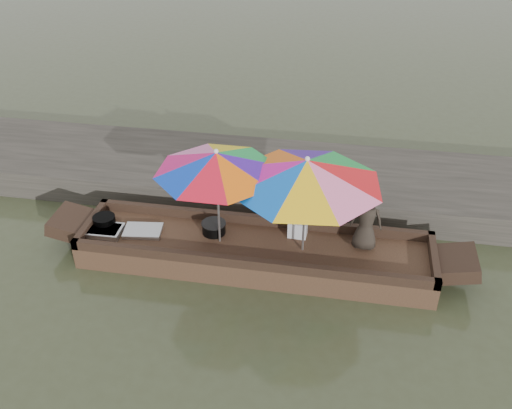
% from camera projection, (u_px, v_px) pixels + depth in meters
% --- Properties ---
extents(water, '(80.00, 80.00, 0.00)m').
position_uv_depth(water, '(255.00, 263.00, 8.72)').
color(water, '#3F482F').
rests_on(water, ground).
extents(dock, '(22.00, 2.20, 0.50)m').
position_uv_depth(dock, '(276.00, 178.00, 10.41)').
color(dock, '#2D2B26').
rests_on(dock, ground).
extents(boat_hull, '(5.29, 1.20, 0.35)m').
position_uv_depth(boat_hull, '(255.00, 254.00, 8.63)').
color(boat_hull, black).
rests_on(boat_hull, water).
extents(cooking_pot, '(0.35, 0.35, 0.18)m').
position_uv_depth(cooking_pot, '(104.00, 222.00, 8.88)').
color(cooking_pot, black).
rests_on(cooking_pot, boat_hull).
extents(tray_crayfish, '(0.58, 0.41, 0.09)m').
position_uv_depth(tray_crayfish, '(103.00, 231.00, 8.75)').
color(tray_crayfish, silver).
rests_on(tray_crayfish, boat_hull).
extents(tray_scallop, '(0.62, 0.47, 0.06)m').
position_uv_depth(tray_scallop, '(143.00, 231.00, 8.78)').
color(tray_scallop, silver).
rests_on(tray_scallop, boat_hull).
extents(charcoal_grill, '(0.36, 0.36, 0.17)m').
position_uv_depth(charcoal_grill, '(214.00, 228.00, 8.74)').
color(charcoal_grill, black).
rests_on(charcoal_grill, boat_hull).
extents(supply_bag, '(0.29, 0.23, 0.26)m').
position_uv_depth(supply_bag, '(298.00, 228.00, 8.66)').
color(supply_bag, silver).
rests_on(supply_bag, boat_hull).
extents(vendor, '(0.49, 0.34, 0.96)m').
position_uv_depth(vendor, '(366.00, 220.00, 8.23)').
color(vendor, black).
rests_on(vendor, boat_hull).
extents(umbrella_bow, '(2.34, 2.34, 1.55)m').
position_uv_depth(umbrella_bow, '(218.00, 197.00, 8.19)').
color(umbrella_bow, '#4214A5').
rests_on(umbrella_bow, boat_hull).
extents(umbrella_stern, '(2.69, 2.69, 1.55)m').
position_uv_depth(umbrella_stern, '(305.00, 206.00, 8.01)').
color(umbrella_stern, red).
rests_on(umbrella_stern, boat_hull).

